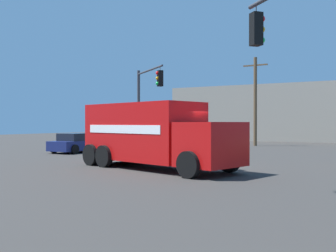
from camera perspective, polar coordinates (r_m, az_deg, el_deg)
The scene contains 7 objects.
ground_plane at distance 17.57m, azimuth 2.81°, elevation -6.14°, with size 100.00×100.00×0.00m, color #33302D.
delivery_truck at distance 17.29m, azimuth -2.17°, elevation -1.26°, with size 8.12×4.63×2.89m.
traffic_light_primary at distance 9.47m, azimuth 21.78°, elevation 11.26°, with size 3.63×3.38×5.70m.
traffic_light_secondary at distance 25.81m, azimuth -3.30°, elevation 4.29°, with size 3.61×2.92×5.65m.
sedan_navy at distance 27.63m, azimuth -12.90°, elevation -2.44°, with size 2.08×4.32×1.31m.
utility_pole at distance 35.34m, azimuth 12.61°, elevation 3.72°, with size 2.20×0.30×7.80m.
building_backdrop at distance 46.56m, azimuth 15.32°, elevation 1.82°, with size 23.57×6.00×6.28m, color gray.
Camera 1 is at (7.66, -15.68, 2.01)m, focal length 41.79 mm.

